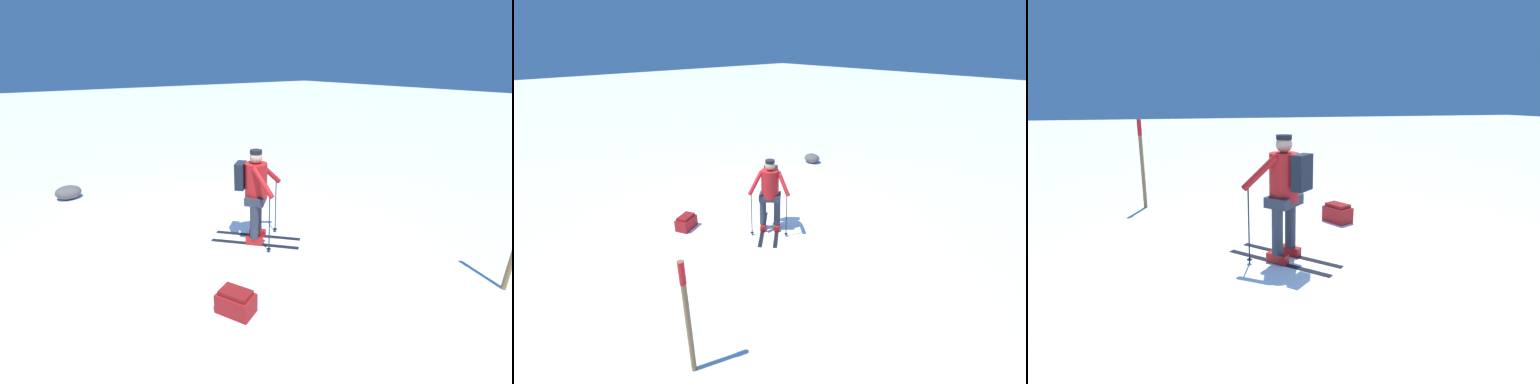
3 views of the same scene
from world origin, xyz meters
The scene contains 5 objects.
ground_plane centered at (0.00, 0.00, 0.00)m, with size 80.00×80.00×0.00m, color white.
skier centered at (-0.63, 0.30, 0.99)m, with size 1.39×1.44×1.69m.
dropped_backpack centered at (0.70, 1.73, 0.16)m, with size 0.48×0.56×0.33m.
trail_marker centered at (-2.69, 3.58, 1.02)m, with size 0.08×0.08×1.76m.
rock_boulder centered at (1.79, -3.95, 0.16)m, with size 0.57×0.49×0.32m, color #5B5651.
Camera 2 is at (-5.74, 5.00, 4.07)m, focal length 24.00 mm.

